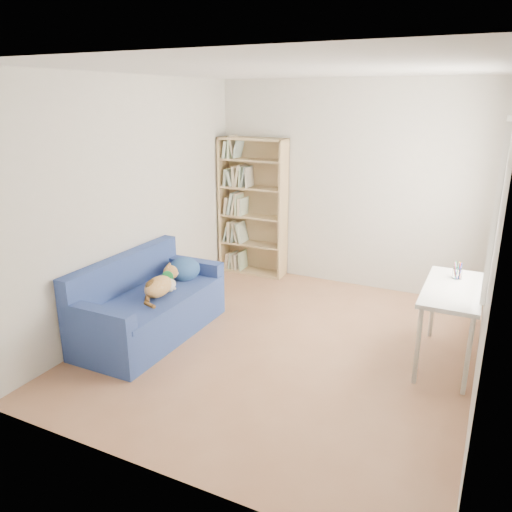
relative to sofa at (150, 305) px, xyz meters
The scene contains 6 objects.
ground 1.45m from the sofa, 14.31° to the left, with size 4.00×4.00×0.00m, color #9D6847.
room_shell 2.01m from the sofa, 14.64° to the left, with size 3.54×4.04×2.62m.
sofa is the anchor object (origin of this frame).
bookshelf 2.26m from the sofa, 87.06° to the left, with size 0.93×0.29×1.87m.
desk 2.96m from the sofa, 14.04° to the left, with size 0.50×1.09×0.75m.
pen_cup 3.05m from the sofa, 18.85° to the left, with size 0.09×0.09×0.17m.
Camera 1 is at (1.71, -4.15, 2.38)m, focal length 35.00 mm.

